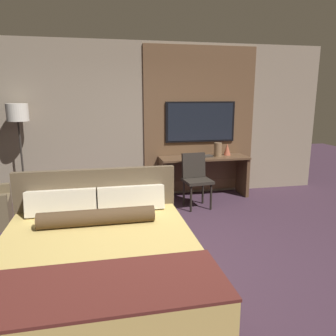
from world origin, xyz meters
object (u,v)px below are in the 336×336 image
Objects in this scene: book at (206,156)px; bed at (99,264)px; desk_chair at (196,175)px; tv at (200,122)px; vase_tall at (218,150)px; vase_short at (227,149)px; desk at (203,170)px; floor_lamp at (18,121)px.

bed is at bearing -125.36° from book.
tv is at bearing 62.40° from desk_chair.
vase_tall is 0.26m from book.
tv is 5.29× the size of vase_tall.
bed is 9.76× the size of vase_short.
desk is (1.92, 2.81, 0.20)m from bed.
desk_chair is at bearing -143.11° from vase_short.
tv is 1.47× the size of desk_chair.
floor_lamp is at bearing 179.60° from vase_tall.
book reaches higher than desk.
desk is 0.27m from book.
book is (0.04, -0.05, 0.26)m from desk.
vase_tall is at bearing -42.10° from tv.
floor_lamp is at bearing 113.39° from bed.
bed reaches higher than desk.
desk is 6.70× the size of book.
floor_lamp reaches higher than vase_tall.
desk is 1.79× the size of desk_chair.
bed is 3.27m from floor_lamp.
floor_lamp is 3.26m from book.
floor_lamp reaches higher than desk.
bed is 1.23× the size of floor_lamp.
vase_short reaches higher than desk_chair.
desk is 0.62m from desk_chair.
desk is at bearing -90.00° from tv.
bed is 3.43m from book.
vase_short is at bearing 21.06° from vase_tall.
book is at bearing -0.81° from floor_lamp.
vase_tall is (2.20, 2.79, 0.57)m from bed.
tv is (0.00, 0.22, 0.87)m from desk.
book is (0.04, -0.27, -0.61)m from tv.
vase_tall is 1.04× the size of book.
vase_short is (0.22, 0.08, -0.02)m from vase_tall.
desk_chair is at bearing -138.35° from vase_tall.
vase_tall is at bearing 35.93° from desk_chair.
desk is 0.90m from tv.
bed is 3.79m from vase_short.
desk_chair is 0.52× the size of floor_lamp.
book is (-0.23, -0.02, -0.11)m from vase_tall.
bed is at bearing -131.14° from desk_chair.
book is at bearing -166.84° from vase_short.
bed is at bearing -124.36° from desk.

